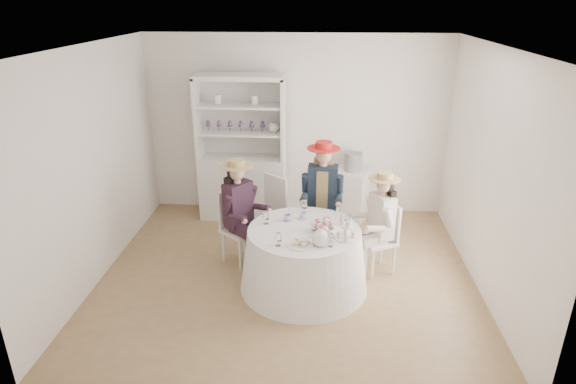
{
  "coord_description": "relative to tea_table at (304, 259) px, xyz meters",
  "views": [
    {
      "loc": [
        0.35,
        -5.09,
        3.18
      ],
      "look_at": [
        0.0,
        0.1,
        1.05
      ],
      "focal_mm": 30.0,
      "sensor_mm": 36.0,
      "label": 1
    }
  ],
  "objects": [
    {
      "name": "wall_left",
      "position": [
        -2.46,
        0.25,
        0.98
      ],
      "size": [
        0.0,
        4.5,
        4.5
      ],
      "primitive_type": "plane",
      "rotation": [
        1.57,
        0.0,
        1.57
      ],
      "color": "white",
      "rests_on": "ground"
    },
    {
      "name": "wall_right",
      "position": [
        2.04,
        0.25,
        0.98
      ],
      "size": [
        0.0,
        4.5,
        4.5
      ],
      "primitive_type": "plane",
      "rotation": [
        1.57,
        0.0,
        -1.57
      ],
      "color": "white",
      "rests_on": "ground"
    },
    {
      "name": "hatbox",
      "position": [
        0.65,
        2.0,
        0.52
      ],
      "size": [
        0.28,
        0.28,
        0.27
      ],
      "primitive_type": "cylinder",
      "rotation": [
        0.0,
        0.0,
        -0.02
      ],
      "color": "black",
      "rests_on": "side_table"
    },
    {
      "name": "guest_mid",
      "position": [
        0.2,
        0.95,
        0.47
      ],
      "size": [
        0.54,
        0.56,
        1.49
      ],
      "rotation": [
        0.0,
        0.0,
        -0.06
      ],
      "color": "silver",
      "rests_on": "ground"
    },
    {
      "name": "hutch",
      "position": [
        -1.0,
        1.92,
        0.4
      ],
      "size": [
        1.39,
        0.77,
        2.16
      ],
      "rotation": [
        0.0,
        0.0,
        0.24
      ],
      "color": "silver",
      "rests_on": "ground"
    },
    {
      "name": "wall_back",
      "position": [
        -0.21,
        2.25,
        0.98
      ],
      "size": [
        4.5,
        0.0,
        4.5
      ],
      "primitive_type": "plane",
      "rotation": [
        1.57,
        0.0,
        0.0
      ],
      "color": "white",
      "rests_on": "ground"
    },
    {
      "name": "tea_table",
      "position": [
        0.0,
        0.0,
        0.0
      ],
      "size": [
        1.48,
        1.48,
        0.74
      ],
      "rotation": [
        0.0,
        0.0,
        0.28
      ],
      "color": "white",
      "rests_on": "ground"
    },
    {
      "name": "guest_left",
      "position": [
        -0.82,
        0.52,
        0.41
      ],
      "size": [
        0.59,
        0.57,
        1.37
      ],
      "rotation": [
        0.0,
        0.0,
        0.9
      ],
      "color": "silver",
      "rests_on": "ground"
    },
    {
      "name": "wall_front",
      "position": [
        -0.21,
        -1.75,
        0.98
      ],
      "size": [
        4.5,
        0.0,
        4.5
      ],
      "primitive_type": "plane",
      "rotation": [
        -1.57,
        0.0,
        0.0
      ],
      "color": "white",
      "rests_on": "ground"
    },
    {
      "name": "ground",
      "position": [
        -0.21,
        0.25,
        -0.37
      ],
      "size": [
        4.5,
        4.5,
        0.0
      ],
      "primitive_type": "plane",
      "color": "olive",
      "rests_on": "ground"
    },
    {
      "name": "teacup_c",
      "position": [
        0.25,
        0.15,
        0.41
      ],
      "size": [
        0.11,
        0.11,
        0.07
      ],
      "primitive_type": "imported",
      "rotation": [
        0.0,
        0.0,
        0.21
      ],
      "color": "white",
      "rests_on": "tea_table"
    },
    {
      "name": "flower_bowl",
      "position": [
        0.23,
        -0.02,
        0.4
      ],
      "size": [
        0.24,
        0.24,
        0.05
      ],
      "primitive_type": "imported",
      "rotation": [
        0.0,
        0.0,
        0.21
      ],
      "color": "white",
      "rests_on": "tea_table"
    },
    {
      "name": "table_teapot",
      "position": [
        0.18,
        -0.35,
        0.45
      ],
      "size": [
        0.26,
        0.18,
        0.19
      ],
      "rotation": [
        0.0,
        0.0,
        0.04
      ],
      "color": "white",
      "rests_on": "tea_table"
    },
    {
      "name": "cupcake_stand",
      "position": [
        0.46,
        -0.18,
        0.45
      ],
      "size": [
        0.24,
        0.24,
        0.22
      ],
      "rotation": [
        0.0,
        0.0,
        0.1
      ],
      "color": "white",
      "rests_on": "tea_table"
    },
    {
      "name": "side_table",
      "position": [
        0.65,
        2.0,
        0.01
      ],
      "size": [
        0.64,
        0.64,
        0.75
      ],
      "primitive_type": "cube",
      "rotation": [
        0.0,
        0.0,
        -0.4
      ],
      "color": "silver",
      "rests_on": "ground"
    },
    {
      "name": "guest_right",
      "position": [
        0.89,
        0.39,
        0.37
      ],
      "size": [
        0.55,
        0.5,
        1.3
      ],
      "rotation": [
        0.0,
        0.0,
        -1.13
      ],
      "color": "silver",
      "rests_on": "ground"
    },
    {
      "name": "sandwich_plate",
      "position": [
        -0.02,
        -0.36,
        0.39
      ],
      "size": [
        0.29,
        0.29,
        0.06
      ],
      "rotation": [
        0.0,
        0.0,
        0.42
      ],
      "color": "white",
      "rests_on": "tea_table"
    },
    {
      "name": "stemware_set",
      "position": [
        0.0,
        0.0,
        0.45
      ],
      "size": [
        0.97,
        0.94,
        0.15
      ],
      "color": "white",
      "rests_on": "tea_table"
    },
    {
      "name": "teacup_a",
      "position": [
        -0.2,
        0.22,
        0.41
      ],
      "size": [
        0.09,
        0.09,
        0.07
      ],
      "primitive_type": "imported",
      "rotation": [
        0.0,
        0.0,
        -0.01
      ],
      "color": "white",
      "rests_on": "tea_table"
    },
    {
      "name": "ceiling",
      "position": [
        -0.21,
        0.25,
        2.33
      ],
      "size": [
        4.5,
        4.5,
        0.0
      ],
      "primitive_type": "plane",
      "rotation": [
        3.14,
        0.0,
        0.0
      ],
      "color": "white",
      "rests_on": "wall_back"
    },
    {
      "name": "flower_arrangement",
      "position": [
        0.2,
        -0.05,
        0.46
      ],
      "size": [
        0.19,
        0.19,
        0.07
      ],
      "rotation": [
        0.0,
        0.0,
        -0.01
      ],
      "color": "#CE6771",
      "rests_on": "tea_table"
    },
    {
      "name": "spare_chair",
      "position": [
        -0.34,
        1.05,
        0.18
      ],
      "size": [
        0.59,
        0.59,
        1.02
      ],
      "rotation": [
        0.0,
        0.0,
        2.46
      ],
      "color": "silver",
      "rests_on": "ground"
    },
    {
      "name": "teacup_b",
      "position": [
        -0.03,
        0.28,
        0.41
      ],
      "size": [
        0.09,
        0.09,
        0.07
      ],
      "primitive_type": "imported",
      "rotation": [
        0.0,
        0.0,
        0.22
      ],
      "color": "white",
      "rests_on": "tea_table"
    }
  ]
}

